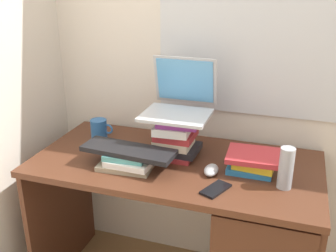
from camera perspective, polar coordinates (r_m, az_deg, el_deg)
name	(u,v)px	position (r m, az deg, el deg)	size (l,w,h in m)	color
wall_back	(199,34)	(2.03, 4.46, 13.05)	(6.00, 0.06, 2.60)	silver
wall_left	(13,37)	(2.06, -21.37, 11.80)	(0.05, 6.00, 2.60)	beige
desk	(241,241)	(1.95, 10.51, -15.94)	(1.32, 0.65, 0.77)	#4C2819
book_stack_tall	(175,137)	(1.85, 1.06, -1.56)	(0.23, 0.19, 0.20)	#B22D33
book_stack_keyboard_riser	(128,161)	(1.78, -5.76, -5.05)	(0.25, 0.18, 0.07)	gray
book_stack_side	(253,161)	(1.78, 12.13, -4.98)	(0.23, 0.20, 0.09)	#2672B2
laptop	(180,100)	(1.85, 1.71, 3.72)	(0.30, 0.30, 0.25)	#B7BABF
keyboard	(128,150)	(1.76, -5.70, -3.50)	(0.42, 0.14, 0.02)	black
computer_mouse	(211,170)	(1.74, 6.22, -6.30)	(0.06, 0.10, 0.04)	#A5A8AD
mug	(99,129)	(2.10, -9.85, -0.39)	(0.12, 0.08, 0.10)	#265999
water_bottle	(286,168)	(1.66, 16.59, -5.83)	(0.06, 0.06, 0.18)	#999EA5
cell_phone	(216,189)	(1.62, 6.87, -8.99)	(0.07, 0.14, 0.01)	black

